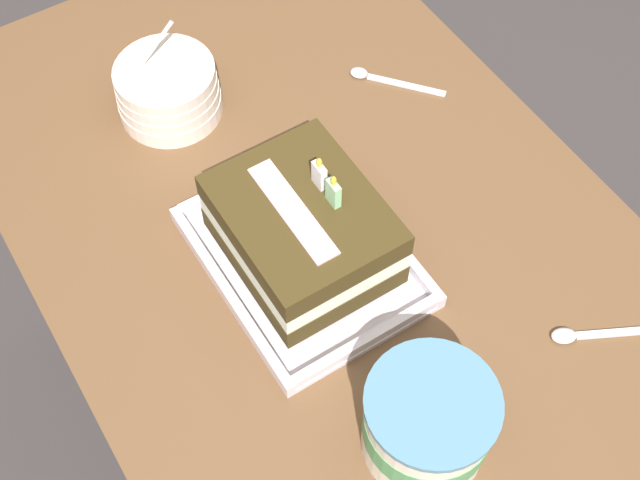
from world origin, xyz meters
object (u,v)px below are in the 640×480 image
Objects in this scene: ice_cream_tub at (427,422)px; serving_spoon_near_tray at (377,78)px; birthday_cake at (302,229)px; bowl_stack at (168,90)px; foil_tray at (303,258)px; serving_spoon_by_bowls at (582,335)px.

ice_cream_tub is 1.19× the size of serving_spoon_near_tray.
birthday_cake reaches higher than bowl_stack.
bowl_stack reaches higher than foil_tray.
ice_cream_tub is (0.27, -0.01, 0.05)m from foil_tray.
bowl_stack is 1.22× the size of serving_spoon_near_tray.
foil_tray reaches higher than serving_spoon_by_bowls.
ice_cream_tub is at bearing -2.53° from foil_tray.
foil_tray is 1.42× the size of birthday_cake.
foil_tray is at bearing -139.78° from serving_spoon_by_bowls.
ice_cream_tub is (0.27, -0.01, -0.01)m from birthday_cake.
birthday_cake is 1.42× the size of bowl_stack.
serving_spoon_near_tray is at bearing 176.59° from serving_spoon_by_bowls.
birthday_cake is 1.60× the size of serving_spoon_by_bowls.
ice_cream_tub reaches higher than foil_tray.
bowl_stack reaches higher than serving_spoon_by_bowls.
serving_spoon_near_tray is at bearing 150.93° from ice_cream_tub.
birthday_cake reaches higher than foil_tray.
serving_spoon_by_bowls is at bearing -3.41° from serving_spoon_near_tray.
serving_spoon_by_bowls is (0.59, 0.25, -0.04)m from bowl_stack.
ice_cream_tub is at bearing -88.96° from serving_spoon_by_bowls.
birthday_cake is 1.46× the size of ice_cream_tub.
birthday_cake is (-0.00, 0.00, 0.07)m from foil_tray.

